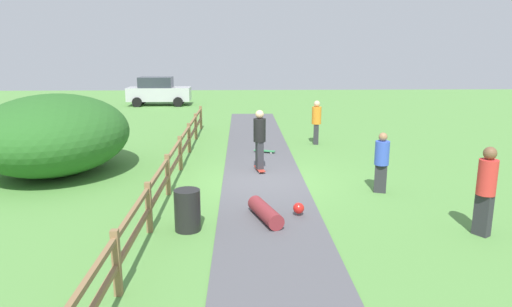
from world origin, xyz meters
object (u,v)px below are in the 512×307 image
Objects in this scene: skater_riding at (260,137)px; bystander_orange at (316,120)px; parked_car_silver at (158,91)px; trash_bin at (187,210)px; skater_fallen at (268,212)px; bystander_blue at (382,160)px; skateboard_loose at (265,151)px; bush_large at (54,134)px; bystander_red at (486,187)px.

skater_riding reaches higher than bystander_orange.
parked_car_silver is (-8.66, 13.32, -0.02)m from bystander_orange.
parked_car_silver is at bearing 101.33° from trash_bin.
bystander_blue reaches higher than skater_fallen.
skateboard_loose is (2.01, 7.38, -0.36)m from trash_bin.
bystander_blue is at bearing -64.63° from parked_car_silver.
trash_bin is 1.85m from skater_fallen.
skater_fallen is 3.80m from bystander_blue.
bush_large is 2.78× the size of skater_riding.
bush_large reaches higher than parked_car_silver.
skater_fallen reaches higher than skateboard_loose.
skateboard_loose is at bearing 120.81° from bystander_blue.
bystander_orange is 1.08× the size of bystander_blue.
skater_fallen is 1.78× the size of skateboard_loose.
trash_bin is at bearing -78.67° from parked_car_silver.
trash_bin is 0.51× the size of bystander_orange.
bystander_blue reaches higher than trash_bin.
parked_car_silver reaches higher than bystander_blue.
skater_fallen is (0.03, -4.24, -0.91)m from skater_riding.
skater_riding is 1.02× the size of bystander_red.
bush_large is 2.85× the size of bystander_red.
parked_car_silver is at bearing 115.04° from bystander_red.
bystander_orange is at bearing 65.00° from trash_bin.
bystander_blue is 0.39× the size of parked_car_silver.
skater_riding is 2.37× the size of skateboard_loose.
skater_riding is (6.37, -0.11, -0.12)m from bush_large.
skater_riding is at bearing 144.88° from bystander_blue.
bystander_red reaches higher than bystander_blue.
skateboard_loose is at bearing 117.90° from bystander_red.
trash_bin is 22.75m from parked_car_silver.
trash_bin is at bearing -152.82° from bystander_blue.
skater_fallen is 22.66m from parked_car_silver.
skater_riding reaches higher than bystander_blue.
bush_large reaches higher than skateboard_loose.
bystander_red is at bearing -78.19° from bystander_orange.
bush_large is 5.98× the size of trash_bin.
bystander_red reaches higher than skateboard_loose.
bystander_red is at bearing -12.59° from skater_fallen.
skater_fallen is 0.77× the size of bystander_red.
bystander_red is at bearing -26.28° from bush_large.
bystander_orange is 15.88m from parked_car_silver.
skateboard_loose is 5.71m from bystander_blue.
skater_riding reaches higher than skater_fallen.
bush_large is 6.37m from skater_riding.
skater_riding reaches higher than skateboard_loose.
skater_riding is 1.33× the size of skater_fallen.
bush_large is 7.20m from skateboard_loose.
parked_car_silver reaches higher than bystander_orange.
bystander_red is at bearing -4.29° from trash_bin.
bystander_red reaches higher than trash_bin.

